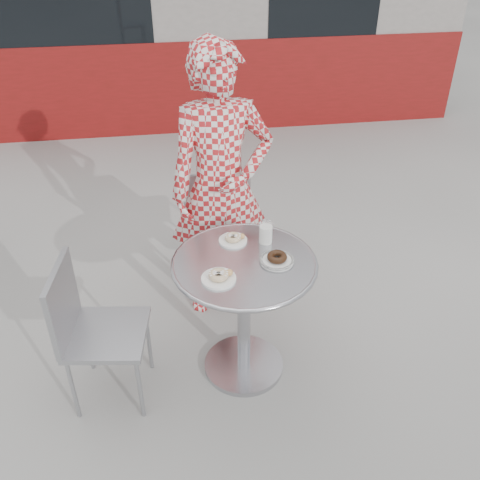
{
  "coord_description": "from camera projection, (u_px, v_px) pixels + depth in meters",
  "views": [
    {
      "loc": [
        -0.38,
        -2.21,
        2.38
      ],
      "look_at": [
        -0.03,
        0.07,
        0.84
      ],
      "focal_mm": 40.0,
      "sensor_mm": 36.0,
      "label": 1
    }
  ],
  "objects": [
    {
      "name": "seated_person",
      "position": [
        221.0,
        188.0,
        3.19
      ],
      "size": [
        0.67,
        0.48,
        1.73
      ],
      "primitive_type": "imported",
      "rotation": [
        0.0,
        0.0,
        0.12
      ],
      "color": "#AB1A1E",
      "rests_on": "ground"
    },
    {
      "name": "milk_cup",
      "position": [
        266.0,
        233.0,
        2.85
      ],
      "size": [
        0.08,
        0.08,
        0.12
      ],
      "rotation": [
        0.0,
        0.0,
        0.1
      ],
      "color": "white",
      "rests_on": "bistro_table"
    },
    {
      "name": "chair_left",
      "position": [
        109.0,
        357.0,
        2.87
      ],
      "size": [
        0.46,
        0.45,
        0.85
      ],
      "rotation": [
        0.0,
        0.0,
        1.43
      ],
      "color": "#9B9EA3",
      "rests_on": "ground"
    },
    {
      "name": "bistro_table",
      "position": [
        244.0,
        290.0,
        2.84
      ],
      "size": [
        0.76,
        0.76,
        0.77
      ],
      "rotation": [
        0.0,
        0.0,
        0.01
      ],
      "color": "silver",
      "rests_on": "ground"
    },
    {
      "name": "plate_far",
      "position": [
        233.0,
        239.0,
        2.88
      ],
      "size": [
        0.15,
        0.15,
        0.04
      ],
      "rotation": [
        0.0,
        0.0,
        -0.29
      ],
      "color": "white",
      "rests_on": "bistro_table"
    },
    {
      "name": "chair_far",
      "position": [
        216.0,
        238.0,
        3.82
      ],
      "size": [
        0.42,
        0.42,
        0.87
      ],
      "rotation": [
        0.0,
        0.0,
        3.15
      ],
      "color": "#9B9EA3",
      "rests_on": "ground"
    },
    {
      "name": "plate_checker",
      "position": [
        277.0,
        259.0,
        2.73
      ],
      "size": [
        0.18,
        0.18,
        0.05
      ],
      "rotation": [
        0.0,
        0.0,
        -0.18
      ],
      "color": "white",
      "rests_on": "bistro_table"
    },
    {
      "name": "plate_near",
      "position": [
        219.0,
        276.0,
        2.6
      ],
      "size": [
        0.17,
        0.17,
        0.05
      ],
      "rotation": [
        0.0,
        0.0,
        -0.16
      ],
      "color": "white",
      "rests_on": "bistro_table"
    },
    {
      "name": "ground",
      "position": [
        247.0,
        362.0,
        3.19
      ],
      "size": [
        60.0,
        60.0,
        0.0
      ],
      "primitive_type": "plane",
      "color": "#A7A49F",
      "rests_on": "ground"
    }
  ]
}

